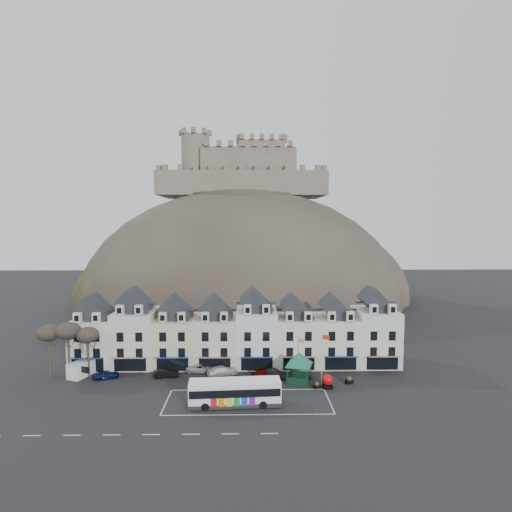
{
  "coord_description": "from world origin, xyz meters",
  "views": [
    {
      "loc": [
        2.22,
        -50.69,
        24.14
      ],
      "look_at": [
        3.45,
        24.0,
        17.78
      ],
      "focal_mm": 28.0,
      "sensor_mm": 36.0,
      "label": 1
    }
  ],
  "objects_px": {
    "flagpole": "(322,355)",
    "car_maroon": "(264,373)",
    "car_charcoal": "(274,373)",
    "white_van": "(84,368)",
    "car_navy": "(106,375)",
    "car_silver": "(201,368)",
    "car_white": "(222,371)",
    "bus_shelter": "(299,359)",
    "bus": "(235,391)",
    "red_buoy": "(328,381)",
    "car_black": "(166,373)"
  },
  "relations": [
    {
      "from": "white_van",
      "to": "flagpole",
      "type": "bearing_deg",
      "value": 14.2
    },
    {
      "from": "red_buoy",
      "to": "car_white",
      "type": "height_order",
      "value": "red_buoy"
    },
    {
      "from": "car_navy",
      "to": "car_maroon",
      "type": "distance_m",
      "value": 24.43
    },
    {
      "from": "white_van",
      "to": "car_charcoal",
      "type": "height_order",
      "value": "white_van"
    },
    {
      "from": "bus",
      "to": "car_maroon",
      "type": "distance_m",
      "value": 10.28
    },
    {
      "from": "bus_shelter",
      "to": "car_white",
      "type": "xyz_separation_m",
      "value": [
        -11.76,
        3.1,
        -2.89
      ]
    },
    {
      "from": "car_navy",
      "to": "car_black",
      "type": "bearing_deg",
      "value": -106.79
    },
    {
      "from": "car_charcoal",
      "to": "white_van",
      "type": "bearing_deg",
      "value": 107.19
    },
    {
      "from": "car_navy",
      "to": "car_charcoal",
      "type": "xyz_separation_m",
      "value": [
        26.0,
        0.0,
        0.01
      ]
    },
    {
      "from": "bus",
      "to": "red_buoy",
      "type": "relative_size",
      "value": 6.06
    },
    {
      "from": "flagpole",
      "to": "car_navy",
      "type": "distance_m",
      "value": 33.36
    },
    {
      "from": "bus",
      "to": "car_white",
      "type": "relative_size",
      "value": 2.5
    },
    {
      "from": "red_buoy",
      "to": "flagpole",
      "type": "xyz_separation_m",
      "value": [
        -0.57,
        1.14,
        3.44
      ]
    },
    {
      "from": "bus_shelter",
      "to": "car_white",
      "type": "height_order",
      "value": "bus_shelter"
    },
    {
      "from": "bus_shelter",
      "to": "car_silver",
      "type": "relative_size",
      "value": 1.48
    },
    {
      "from": "flagpole",
      "to": "car_black",
      "type": "xyz_separation_m",
      "value": [
        -23.81,
        3.29,
        -3.83
      ]
    },
    {
      "from": "flagpole",
      "to": "car_white",
      "type": "distance_m",
      "value": 16.08
    },
    {
      "from": "car_white",
      "to": "car_charcoal",
      "type": "bearing_deg",
      "value": -119.03
    },
    {
      "from": "red_buoy",
      "to": "car_maroon",
      "type": "distance_m",
      "value": 10.01
    },
    {
      "from": "car_black",
      "to": "bus",
      "type": "bearing_deg",
      "value": -142.26
    },
    {
      "from": "bus",
      "to": "red_buoy",
      "type": "bearing_deg",
      "value": 18.26
    },
    {
      "from": "car_white",
      "to": "car_charcoal",
      "type": "relative_size",
      "value": 1.23
    },
    {
      "from": "red_buoy",
      "to": "bus_shelter",
      "type": "bearing_deg",
      "value": 151.85
    },
    {
      "from": "red_buoy",
      "to": "car_navy",
      "type": "bearing_deg",
      "value": 173.22
    },
    {
      "from": "red_buoy",
      "to": "car_maroon",
      "type": "relative_size",
      "value": 0.52
    },
    {
      "from": "flagpole",
      "to": "car_maroon",
      "type": "bearing_deg",
      "value": 161.49
    },
    {
      "from": "flagpole",
      "to": "car_maroon",
      "type": "xyz_separation_m",
      "value": [
        -8.59,
        2.87,
        -3.81
      ]
    },
    {
      "from": "bus_shelter",
      "to": "car_charcoal",
      "type": "bearing_deg",
      "value": 170.43
    },
    {
      "from": "bus_shelter",
      "to": "red_buoy",
      "type": "height_order",
      "value": "bus_shelter"
    },
    {
      "from": "car_black",
      "to": "car_silver",
      "type": "xyz_separation_m",
      "value": [
        5.2,
        2.06,
        0.03
      ]
    },
    {
      "from": "flagpole",
      "to": "white_van",
      "type": "height_order",
      "value": "flagpole"
    },
    {
      "from": "bus_shelter",
      "to": "car_charcoal",
      "type": "distance_m",
      "value": 5.08
    },
    {
      "from": "car_silver",
      "to": "car_white",
      "type": "height_order",
      "value": "car_white"
    },
    {
      "from": "bus",
      "to": "flagpole",
      "type": "bearing_deg",
      "value": 23.37
    },
    {
      "from": "red_buoy",
      "to": "car_black",
      "type": "bearing_deg",
      "value": 169.7
    },
    {
      "from": "car_white",
      "to": "car_maroon",
      "type": "height_order",
      "value": "car_white"
    },
    {
      "from": "car_navy",
      "to": "car_maroon",
      "type": "height_order",
      "value": "car_maroon"
    },
    {
      "from": "bus_shelter",
      "to": "car_silver",
      "type": "bearing_deg",
      "value": -178.33
    },
    {
      "from": "red_buoy",
      "to": "white_van",
      "type": "relative_size",
      "value": 0.36
    },
    {
      "from": "white_van",
      "to": "car_white",
      "type": "bearing_deg",
      "value": 19.98
    },
    {
      "from": "car_black",
      "to": "car_charcoal",
      "type": "relative_size",
      "value": 0.98
    },
    {
      "from": "white_van",
      "to": "car_white",
      "type": "xyz_separation_m",
      "value": [
        21.93,
        -0.42,
        -0.47
      ]
    },
    {
      "from": "flagpole",
      "to": "car_white",
      "type": "bearing_deg",
      "value": 164.98
    },
    {
      "from": "flagpole",
      "to": "white_van",
      "type": "distance_m",
      "value": 37.45
    },
    {
      "from": "white_van",
      "to": "car_maroon",
      "type": "relative_size",
      "value": 1.44
    },
    {
      "from": "flagpole",
      "to": "car_charcoal",
      "type": "bearing_deg",
      "value": 157.91
    },
    {
      "from": "flagpole",
      "to": "red_buoy",
      "type": "bearing_deg",
      "value": -63.41
    },
    {
      "from": "white_van",
      "to": "car_maroon",
      "type": "xyz_separation_m",
      "value": [
        28.44,
        -1.6,
        -0.51
      ]
    },
    {
      "from": "bus",
      "to": "white_van",
      "type": "relative_size",
      "value": 2.18
    },
    {
      "from": "car_charcoal",
      "to": "bus_shelter",
      "type": "bearing_deg",
      "value": -97.01
    }
  ]
}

